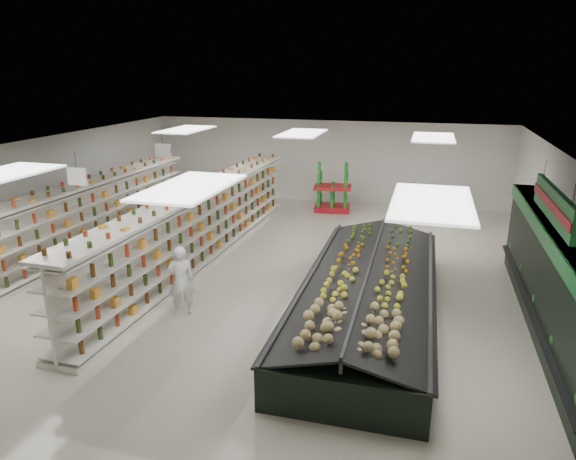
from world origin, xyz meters
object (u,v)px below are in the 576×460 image
(produce_island, at_px, (368,292))
(soda_endcap, at_px, (333,189))
(gondola_left, at_px, (68,227))
(shopper_main, at_px, (181,280))
(shopper_background, at_px, (187,214))
(gondola_center, at_px, (201,228))

(produce_island, bearing_deg, soda_endcap, 105.78)
(gondola_left, bearing_deg, soda_endcap, 49.77)
(shopper_main, bearing_deg, shopper_background, -90.16)
(gondola_center, distance_m, produce_island, 5.32)
(gondola_left, height_order, shopper_background, gondola_left)
(gondola_left, xyz_separation_m, soda_endcap, (6.17, 6.87, -0.08))
(shopper_main, xyz_separation_m, shopper_background, (-2.28, 4.99, -0.04))
(gondola_center, distance_m, shopper_background, 2.25)
(gondola_left, xyz_separation_m, shopper_main, (4.59, -2.34, -0.14))
(gondola_center, relative_size, shopper_background, 8.00)
(produce_island, xyz_separation_m, shopper_background, (-6.17, 3.97, 0.21))
(shopper_background, bearing_deg, gondola_center, -140.28)
(gondola_center, bearing_deg, produce_island, -22.47)
(gondola_center, height_order, produce_island, gondola_center)
(gondola_center, xyz_separation_m, shopper_background, (-1.32, 1.81, -0.20))
(produce_island, distance_m, shopper_main, 4.03)
(gondola_left, xyz_separation_m, shopper_background, (2.31, 2.65, -0.18))
(produce_island, relative_size, shopper_background, 5.22)
(gondola_center, xyz_separation_m, produce_island, (4.85, -2.16, -0.41))
(soda_endcap, bearing_deg, shopper_background, -132.43)
(shopper_main, bearing_deg, soda_endcap, -124.44)
(soda_endcap, height_order, shopper_background, soda_endcap)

